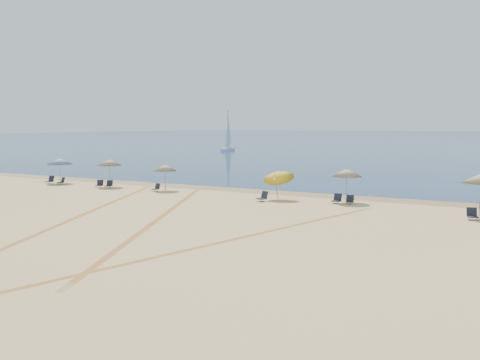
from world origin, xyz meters
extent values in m
plane|color=tan|center=(0.00, 0.00, 0.00)|extent=(160.00, 160.00, 0.00)
plane|color=#0C2151|center=(0.00, 225.00, 0.01)|extent=(500.00, 500.00, 0.00)
plane|color=olive|center=(0.00, 24.00, 0.00)|extent=(500.00, 500.00, 0.00)
cylinder|color=gray|center=(-19.09, 20.41, 1.10)|extent=(0.05, 0.05, 2.19)
cone|color=white|center=(-19.09, 20.41, 2.04)|extent=(2.33, 2.33, 0.55)
sphere|color=gray|center=(-19.09, 20.41, 2.34)|extent=(0.08, 0.08, 0.08)
cylinder|color=gray|center=(-13.10, 20.45, 1.15)|extent=(0.05, 0.05, 2.30)
cone|color=beige|center=(-13.10, 20.45, 2.15)|extent=(2.09, 2.09, 0.55)
sphere|color=gray|center=(-13.10, 20.45, 2.45)|extent=(0.08, 0.08, 0.08)
cylinder|color=gray|center=(-7.29, 20.60, 1.03)|extent=(0.05, 0.05, 2.06)
cone|color=beige|center=(-7.29, 20.60, 1.91)|extent=(1.92, 1.92, 0.55)
sphere|color=gray|center=(-7.29, 20.60, 2.21)|extent=(0.08, 0.08, 0.08)
cylinder|color=gray|center=(3.02, 19.86, 0.98)|extent=(0.05, 0.83, 1.97)
cone|color=yellow|center=(3.02, 20.19, 1.81)|extent=(2.24, 2.29, 1.34)
sphere|color=gray|center=(3.02, 20.19, 2.11)|extent=(0.08, 0.08, 0.08)
cylinder|color=gray|center=(7.79, 21.14, 1.13)|extent=(0.05, 0.05, 2.25)
cone|color=beige|center=(7.79, 21.14, 2.10)|extent=(2.15, 2.15, 0.55)
sphere|color=gray|center=(7.79, 21.14, 2.40)|extent=(0.08, 0.08, 0.08)
cylinder|color=gray|center=(16.44, 18.86, 1.23)|extent=(0.05, 0.07, 2.46)
cube|color=black|center=(-19.80, 19.76, 0.19)|extent=(0.62, 0.62, 0.05)
cube|color=black|center=(-19.82, 20.05, 0.45)|extent=(0.60, 0.25, 0.52)
cylinder|color=#A5A5AD|center=(-20.03, 19.53, 0.10)|extent=(0.03, 0.03, 0.19)
cylinder|color=#A5A5AD|center=(-19.56, 19.56, 0.10)|extent=(0.03, 0.03, 0.19)
cube|color=black|center=(-18.40, 19.78, 0.17)|extent=(0.67, 0.67, 0.05)
cube|color=black|center=(-18.31, 20.02, 0.40)|extent=(0.56, 0.35, 0.47)
cylinder|color=#A5A5AD|center=(-18.60, 19.66, 0.09)|extent=(0.02, 0.02, 0.17)
cylinder|color=#A5A5AD|center=(-18.20, 19.52, 0.09)|extent=(0.02, 0.02, 0.17)
cube|color=black|center=(-13.56, 19.58, 0.18)|extent=(0.71, 0.71, 0.05)
cube|color=black|center=(-13.66, 19.83, 0.42)|extent=(0.58, 0.39, 0.49)
cylinder|color=#A5A5AD|center=(-13.76, 19.30, 0.09)|extent=(0.02, 0.02, 0.18)
cylinder|color=#A5A5AD|center=(-13.36, 19.46, 0.09)|extent=(0.02, 0.02, 0.18)
cube|color=black|center=(-12.69, 19.80, 0.18)|extent=(0.67, 0.67, 0.05)
cube|color=black|center=(-12.77, 20.05, 0.41)|extent=(0.57, 0.34, 0.48)
cylinder|color=#A5A5AD|center=(-12.90, 19.54, 0.09)|extent=(0.02, 0.02, 0.18)
cylinder|color=#A5A5AD|center=(-12.49, 19.66, 0.09)|extent=(0.02, 0.02, 0.18)
cube|color=black|center=(-7.82, 19.94, 0.17)|extent=(0.61, 0.61, 0.05)
cube|color=black|center=(-7.77, 20.19, 0.39)|extent=(0.54, 0.29, 0.46)
cylinder|color=#A5A5AD|center=(-8.02, 19.79, 0.08)|extent=(0.02, 0.02, 0.17)
cylinder|color=#A5A5AD|center=(-7.62, 19.71, 0.08)|extent=(0.02, 0.02, 0.17)
cube|color=black|center=(2.35, 18.83, 0.19)|extent=(0.78, 0.78, 0.05)
cube|color=black|center=(2.47, 19.09, 0.45)|extent=(0.63, 0.44, 0.53)
cylinder|color=#A5A5AD|center=(2.13, 18.70, 0.10)|extent=(0.03, 0.03, 0.19)
cylinder|color=#A5A5AD|center=(2.57, 18.51, 0.10)|extent=(0.03, 0.03, 0.19)
cube|color=black|center=(7.33, 20.34, 0.18)|extent=(0.61, 0.61, 0.05)
cube|color=black|center=(7.36, 20.61, 0.43)|extent=(0.57, 0.25, 0.50)
cylinder|color=#A5A5AD|center=(7.11, 20.16, 0.09)|extent=(0.02, 0.02, 0.18)
cylinder|color=#A5A5AD|center=(7.56, 20.12, 0.09)|extent=(0.02, 0.02, 0.18)
cube|color=black|center=(8.23, 20.53, 0.16)|extent=(0.57, 0.57, 0.05)
cube|color=black|center=(8.19, 20.77, 0.38)|extent=(0.52, 0.26, 0.44)
cylinder|color=#A5A5AD|center=(8.04, 20.32, 0.08)|extent=(0.02, 0.02, 0.16)
cylinder|color=#A5A5AD|center=(8.43, 20.38, 0.08)|extent=(0.02, 0.02, 0.16)
cube|color=black|center=(16.16, 17.96, 0.18)|extent=(0.70, 0.70, 0.05)
cube|color=black|center=(16.08, 18.23, 0.43)|extent=(0.60, 0.36, 0.50)
cylinder|color=#A5A5AD|center=(15.94, 17.69, 0.09)|extent=(0.02, 0.02, 0.18)
cylinder|color=#A5A5AD|center=(16.38, 17.82, 0.09)|extent=(0.02, 0.02, 0.18)
cube|color=white|center=(-35.15, 80.29, 0.32)|extent=(2.72, 5.83, 0.62)
cylinder|color=gray|center=(-35.15, 80.29, 4.32)|extent=(0.12, 0.12, 8.22)
plane|color=tan|center=(-0.05, 10.21, 0.00)|extent=(36.77, 36.77, 0.00)
plane|color=tan|center=(-0.48, 11.22, 0.00)|extent=(36.77, 36.77, 0.00)
plane|color=tan|center=(6.13, 5.21, 0.00)|extent=(34.25, 34.25, 0.00)
plane|color=tan|center=(6.42, 6.27, 0.00)|extent=(34.25, 34.25, 0.00)
plane|color=tan|center=(-5.22, 9.93, 0.00)|extent=(36.52, 36.52, 0.00)
plane|color=tan|center=(-5.64, 10.95, 0.00)|extent=(36.52, 36.52, 0.00)
camera|label=1|loc=(18.53, -14.57, 5.44)|focal=39.64mm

